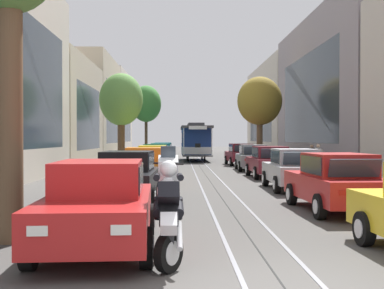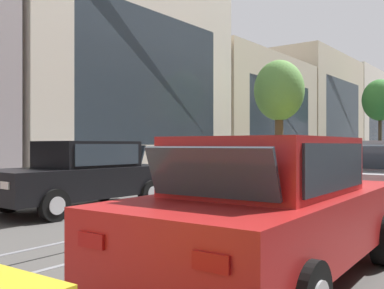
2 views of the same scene
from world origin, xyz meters
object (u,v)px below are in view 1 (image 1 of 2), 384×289
Objects in this scene: parked_car_red_second_right at (337,182)px; street_tree_kerb_left_mid at (146,104)px; parked_car_green_fifth_left at (155,156)px; street_tree_kerb_left_second at (121,101)px; pedestrian_on_left_pavement at (312,155)px; parked_car_red_near_left at (99,205)px; street_tree_kerb_right_second at (260,102)px; parked_car_maroon_fourth_right at (269,162)px; parked_car_yellow_fourth_left at (153,160)px; parked_car_grey_fifth_right at (253,157)px; parked_car_silver_mid_right at (294,169)px; motorcycle_with_rider at (169,204)px; parked_car_orange_mid_left at (144,166)px; parked_car_maroon_sixth_right at (241,154)px; cable_car_trolley at (195,142)px; parked_car_black_second_left at (127,176)px; parked_car_teal_sixth_left at (161,153)px; pedestrian_crossing_far at (318,156)px; parked_car_teal_far_left at (163,151)px.

street_tree_kerb_left_mid is (-7.57, 35.54, 4.52)m from parked_car_red_second_right.
parked_car_red_second_right is at bearing -73.65° from parked_car_green_fifth_left.
street_tree_kerb_left_second is 3.72× the size of pedestrian_on_left_pavement.
street_tree_kerb_right_second reaches higher than parked_car_red_near_left.
street_tree_kerb_left_mid reaches higher than parked_car_red_near_left.
parked_car_red_second_right reaches higher than pedestrian_on_left_pavement.
parked_car_maroon_fourth_right is (5.97, 15.93, 0.00)m from parked_car_red_near_left.
parked_car_yellow_fourth_left is 1.00× the size of parked_car_grey_fifth_right.
street_tree_kerb_left_mid reaches higher than parked_car_grey_fifth_right.
street_tree_kerb_left_mid is (-1.67, 15.46, 4.52)m from parked_car_green_fifth_left.
motorcycle_with_rider reaches higher than parked_car_silver_mid_right.
parked_car_orange_mid_left is 6.42m from parked_car_silver_mid_right.
parked_car_maroon_sixth_right is at bearing 127.97° from pedestrian_on_left_pavement.
parked_car_green_fifth_left is 0.62× the size of street_tree_kerb_left_mid.
parked_car_maroon_fourth_right is 19.58m from cable_car_trolley.
parked_car_silver_mid_right is 25.37m from cable_car_trolley.
parked_car_red_near_left is 40.27m from street_tree_kerb_left_mid.
street_tree_kerb_left_mid is 3.82× the size of motorcycle_with_rider.
parked_car_orange_mid_left is 27.91m from street_tree_kerb_left_mid.
parked_car_red_second_right is at bearing -77.98° from street_tree_kerb_left_mid.
parked_car_yellow_fourth_left is 2.35× the size of motorcycle_with_rider.
pedestrian_on_left_pavement is (3.92, -5.03, 0.08)m from parked_car_maroon_sixth_right.
cable_car_trolley is at bearing 96.78° from parked_car_silver_mid_right.
parked_car_yellow_fourth_left is (0.16, 11.71, 0.00)m from parked_car_black_second_left.
parked_car_teal_sixth_left is at bearing 92.38° from motorcycle_with_rider.
parked_car_silver_mid_right is 1.00× the size of parked_car_maroon_fourth_right.
street_tree_kerb_left_second reaches higher than motorcycle_with_rider.
parked_car_red_second_right is at bearing -54.17° from parked_car_orange_mid_left.
parked_car_black_second_left is 14.55m from street_tree_kerb_left_second.
street_tree_kerb_right_second is at bearing 84.63° from parked_car_silver_mid_right.
motorcycle_with_rider reaches higher than pedestrian_crossing_far.
parked_car_yellow_fourth_left is at bearing -152.11° from parked_car_grey_fifth_right.
parked_car_yellow_fourth_left is at bearing 90.11° from parked_car_red_near_left.
parked_car_red_second_right is at bearing -102.99° from pedestrian_on_left_pavement.
street_tree_kerb_right_second is (1.97, 25.15, 4.03)m from parked_car_red_second_right.
parked_car_green_fifth_left is (0.01, 17.91, 0.00)m from parked_car_black_second_left.
street_tree_kerb_left_mid is (0.17, 19.33, 1.12)m from street_tree_kerb_left_second.
street_tree_kerb_left_second is at bearing -173.98° from parked_car_grey_fifth_right.
parked_car_grey_fifth_right is 4.01m from pedestrian_on_left_pavement.
parked_car_yellow_fourth_left is at bearing 89.24° from parked_car_black_second_left.
parked_car_silver_mid_right is 2.35× the size of motorcycle_with_rider.
parked_car_teal_far_left is at bearing 124.88° from pedestrian_on_left_pavement.
parked_car_red_near_left is at bearing -142.20° from parked_car_red_second_right.
parked_car_teal_far_left is at bearing 102.58° from parked_car_silver_mid_right.
parked_car_black_second_left and parked_car_grey_fifth_right have the same top height.
street_tree_kerb_left_second is 15.60m from cable_car_trolley.
parked_car_grey_fifth_right is at bearing 89.49° from parked_car_silver_mid_right.
parked_car_red_second_right is at bearing -91.28° from parked_car_maroon_fourth_right.
motorcycle_with_rider is at bearing -105.30° from parked_car_maroon_fourth_right.
street_tree_kerb_left_mid is at bearing 120.17° from pedestrian_crossing_far.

